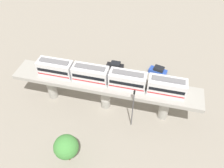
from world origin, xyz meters
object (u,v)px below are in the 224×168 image
(tree_near_viaduct, at_px, (66,147))
(parked_car_black, at_px, (115,66))
(train, at_px, (109,77))
(parked_car_blue, at_px, (158,71))
(signal_post, at_px, (133,107))

(tree_near_viaduct, bearing_deg, parked_car_black, 174.99)
(parked_car_black, bearing_deg, tree_near_viaduct, -4.35)
(train, bearing_deg, parked_car_blue, 145.30)
(parked_car_blue, relative_size, signal_post, 0.48)
(train, relative_size, tree_near_viaduct, 4.45)
(signal_post, bearing_deg, tree_near_viaduct, -43.27)
(train, xyz_separation_m, parked_car_black, (-12.02, -1.54, -7.65))
(tree_near_viaduct, bearing_deg, train, 163.92)
(tree_near_viaduct, bearing_deg, signal_post, 136.73)
(train, distance_m, parked_car_blue, 17.33)
(train, xyz_separation_m, parked_car_blue, (-12.78, 8.85, -7.65))
(train, xyz_separation_m, tree_near_viaduct, (12.91, -3.72, -4.24))
(parked_car_black, bearing_deg, parked_car_blue, 94.86)
(train, bearing_deg, parked_car_black, -172.71)
(tree_near_viaduct, distance_m, signal_post, 13.11)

